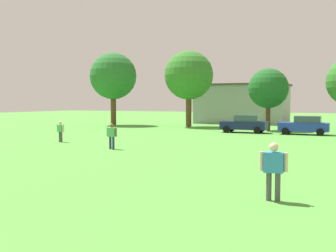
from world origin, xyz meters
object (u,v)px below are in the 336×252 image
tree_far_left (113,76)px  parked_car_blue_1 (305,125)px  bystander_near_trees (112,134)px  bystander_midfield (60,130)px  tree_left (189,76)px  parked_car_navy_0 (245,124)px  adult_bystander (273,166)px  tree_center (268,89)px

tree_far_left → parked_car_blue_1: bearing=-13.4°
bystander_near_trees → tree_far_left: size_ratio=0.18×
parked_car_blue_1 → bystander_midfield: bearing=42.8°
bystander_midfield → tree_left: bearing=-77.6°
parked_car_navy_0 → tree_left: 11.58m
adult_bystander → bystander_midfield: bearing=141.2°
adult_bystander → tree_far_left: bearing=123.6°
adult_bystander → bystander_midfield: adult_bystander is taller
tree_left → tree_center: 10.14m
bystander_midfield → tree_far_left: 22.17m
bystander_near_trees → parked_car_blue_1: size_ratio=0.37×
tree_center → parked_car_blue_1: bearing=-44.4°
parked_car_navy_0 → parked_car_blue_1: 5.45m
adult_bystander → tree_left: 36.21m
adult_bystander → tree_center: size_ratio=0.27×
parked_car_navy_0 → tree_far_left: tree_far_left is taller
adult_bystander → tree_center: tree_center is taller
bystander_near_trees → parked_car_navy_0: 17.27m
tree_center → tree_far_left: bearing=175.0°
bystander_midfield → adult_bystander: bearing=163.8°
parked_car_blue_1 → tree_center: (-3.98, 3.90, 3.43)m
bystander_midfield → parked_car_navy_0: bearing=-107.3°
adult_bystander → bystander_near_trees: adult_bystander is taller
parked_car_navy_0 → tree_left: (-8.21, 6.34, 5.15)m
tree_left → tree_center: tree_left is taller
bystander_near_trees → bystander_midfield: 6.22m
tree_left → bystander_near_trees: bearing=-80.5°
parked_car_navy_0 → tree_far_left: bearing=-17.1°
bystander_near_trees → bystander_midfield: bearing=-17.0°
parked_car_navy_0 → parked_car_blue_1: bearing=179.6°
adult_bystander → tree_far_left: 40.79m
bystander_midfield → parked_car_navy_0: parked_car_navy_0 is taller
parked_car_navy_0 → tree_left: size_ratio=0.48×
parked_car_blue_1 → tree_far_left: tree_far_left is taller
parked_car_blue_1 → tree_left: size_ratio=0.48×
tree_left → tree_center: bearing=-14.4°
bystander_near_trees → parked_car_blue_1: 19.33m
parked_car_navy_0 → tree_center: 5.37m
bystander_near_trees → parked_car_navy_0: parked_car_navy_0 is taller
adult_bystander → parked_car_navy_0: (-7.14, 26.08, -0.18)m
parked_car_blue_1 → tree_far_left: bearing=-13.4°
parked_car_navy_0 → tree_center: (1.46, 3.86, 3.43)m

